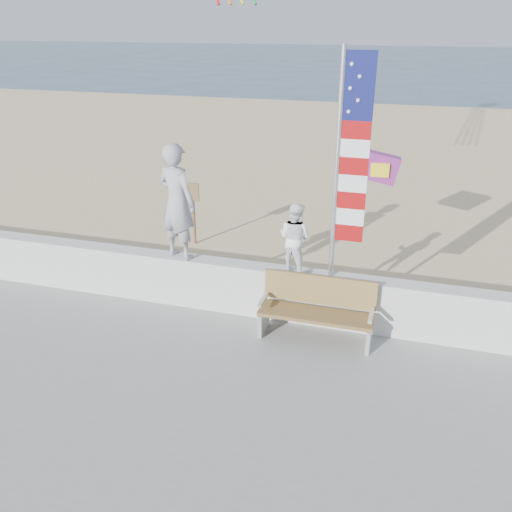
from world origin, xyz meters
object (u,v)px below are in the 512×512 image
object	(u,v)px
bench	(317,308)
flag	(346,159)
adult	(177,202)
child	(295,238)

from	to	relation	value
bench	flag	distance (m)	2.36
adult	bench	size ratio (longest dim) A/B	1.11
adult	bench	world-z (taller)	adult
flag	child	bearing A→B (deg)	179.98
child	flag	bearing A→B (deg)	-159.49
child	flag	size ratio (longest dim) A/B	0.33
adult	flag	distance (m)	2.91
adult	flag	size ratio (longest dim) A/B	0.57
bench	child	bearing A→B (deg)	137.30
child	flag	world-z (taller)	flag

